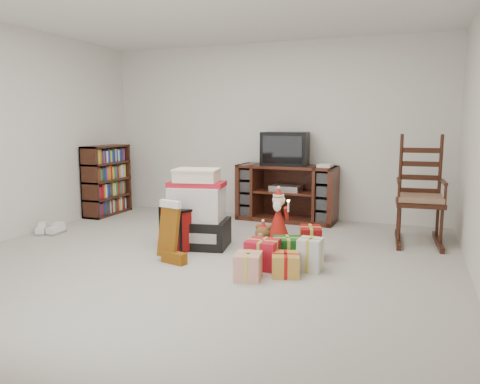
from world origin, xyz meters
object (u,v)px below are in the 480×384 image
Objects in this scene: red_suitcase at (177,229)px; santa_figurine at (278,219)px; sneaker_pair at (49,230)px; crt_television at (285,149)px; mrs_claus_figurine at (216,217)px; tv_stand at (287,193)px; teddy_bear at (263,244)px; gift_pile at (197,214)px; gift_cluster at (285,255)px; rocking_chair at (420,204)px; bookshelf at (107,181)px.

santa_figurine is at bearing 66.35° from red_suitcase.
crt_television is (2.53, 1.80, 0.97)m from sneaker_pair.
mrs_claus_figurine is at bearing -0.46° from sneaker_pair.
tv_stand is at bearing 15.37° from sneaker_pair.
crt_television is (-0.03, -0.01, 0.62)m from tv_stand.
red_suitcase is 0.81× the size of crt_television.
teddy_bear reaches higher than sneaker_pair.
santa_figurine is at bearing 4.11° from mrs_claus_figurine.
santa_figurine is 0.78m from mrs_claus_figurine.
mrs_claus_figurine is (-0.02, 0.57, -0.16)m from gift_pile.
mrs_claus_figurine is 1.48m from crt_television.
crt_television is (-0.58, 2.12, 0.88)m from gift_cluster.
rocking_chair reaches higher than gift_pile.
gift_cluster is at bearing -41.64° from mrs_claus_figurine.
bookshelf is at bearing -166.64° from tv_stand.
teddy_bear is (0.26, -1.88, -0.24)m from tv_stand.
red_suitcase reaches higher than sneaker_pair.
sneaker_pair is (-2.82, 0.08, -0.11)m from teddy_bear.
rocking_chair is at bearing 14.72° from gift_pile.
rocking_chair reaches higher than gift_cluster.
rocking_chair reaches higher than mrs_claus_figurine.
santa_figurine is 0.59× the size of gift_cluster.
sneaker_pair is at bearing -141.79° from tv_stand.
santa_figurine is at bearing -83.78° from crt_television.
gift_pile reaches higher than tv_stand.
teddy_bear is 2.82m from sneaker_pair.
tv_stand is at bearing 12.71° from crt_television.
teddy_bear is (0.98, 0.01, -0.08)m from red_suitcase.
gift_cluster is 2.37m from crt_television.
sneaker_pair is 3.12m from gift_cluster.
sneaker_pair is at bearing -167.92° from rocking_chair.
sneaker_pair is (-2.56, -1.81, -0.35)m from tv_stand.
mrs_claus_figurine is at bearing 81.66° from gift_pile.
teddy_bear is at bearing -142.85° from rocking_chair.
red_suitcase is 0.95× the size of mrs_claus_figurine.
bookshelf reaches higher than gift_cluster.
tv_stand reaches higher than mrs_claus_figurine.
mrs_claus_figurine is 1.58× the size of sneaker_pair.
gift_pile is at bearing 158.60° from gift_cluster.
teddy_bear is at bearing -79.29° from tv_stand.
mrs_claus_figurine is (-2.33, -0.50, -0.22)m from rocking_chair.
tv_stand is at bearing 10.39° from bookshelf.
santa_figurine is 2.85m from sneaker_pair.
rocking_chair is 2.78m from red_suitcase.
bookshelf is 4.38m from rocking_chair.
gift_cluster is at bearing -79.88° from crt_television.
crt_television reaches higher than tv_stand.
red_suitcase is 1.55× the size of teddy_bear.
mrs_claus_figurine reaches higher than red_suitcase.
sneaker_pair is at bearing -160.60° from mrs_claus_figurine.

